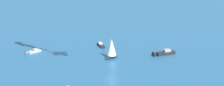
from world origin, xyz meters
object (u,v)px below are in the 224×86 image
at_px(sailboat_far_stbd, 112,49).
at_px(motorboat_trailing, 163,53).
at_px(motorboat_offshore, 101,45).
at_px(motorboat_far_port, 32,52).

distance_m(sailboat_far_stbd, motorboat_trailing, 23.16).
relative_size(sailboat_far_stbd, motorboat_offshore, 1.29).
bearing_deg(sailboat_far_stbd, motorboat_trailing, 140.08).
bearing_deg(motorboat_far_port, sailboat_far_stbd, 117.24).
xyz_separation_m(sailboat_far_stbd, motorboat_offshore, (-10.40, -14.71, -3.64)).
height_order(sailboat_far_stbd, motorboat_offshore, sailboat_far_stbd).
relative_size(motorboat_far_port, sailboat_far_stbd, 0.85).
bearing_deg(sailboat_far_stbd, motorboat_offshore, -125.24).
bearing_deg(motorboat_trailing, sailboat_far_stbd, -39.92).
xyz_separation_m(motorboat_far_port, motorboat_offshore, (-27.01, 17.56, -0.02)).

